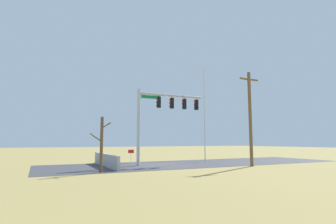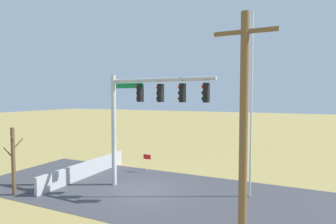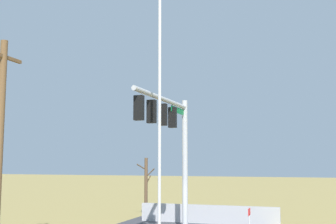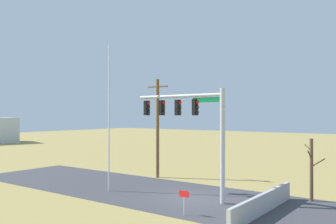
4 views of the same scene
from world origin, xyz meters
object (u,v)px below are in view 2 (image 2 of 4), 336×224
object	(u,v)px
signal_mast	(143,107)
flagpole	(251,105)
utility_pole	(244,134)
bare_tree	(13,160)
open_sign	(147,159)

from	to	relation	value
signal_mast	flagpole	bearing A→B (deg)	-165.67
flagpole	utility_pole	distance (m)	5.94
flagpole	signal_mast	bearing A→B (deg)	14.33
utility_pole	bare_tree	world-z (taller)	utility_pole
bare_tree	open_sign	bearing A→B (deg)	-122.14
bare_tree	flagpole	bearing A→B (deg)	-156.53
flagpole	utility_pole	xyz separation A→B (m)	(-0.54, 5.87, -0.73)
signal_mast	flagpole	size ratio (longest dim) A/B	0.68
utility_pole	bare_tree	bearing A→B (deg)	-4.38
signal_mast	open_sign	distance (m)	5.22
bare_tree	signal_mast	bearing A→B (deg)	-148.87
flagpole	bare_tree	bearing A→B (deg)	23.47
utility_pole	open_sign	distance (m)	11.33
flagpole	open_sign	xyz separation A→B (m)	(7.13, -1.85, -3.87)
signal_mast	bare_tree	distance (m)	7.38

